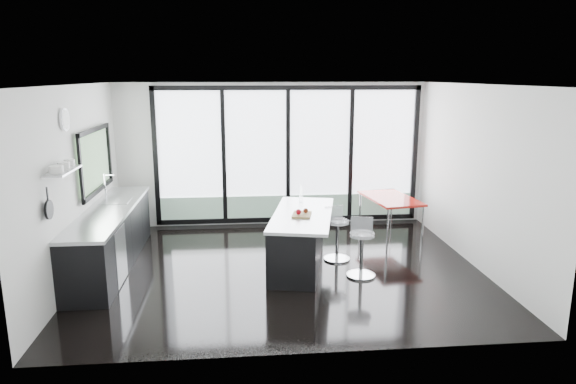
{
  "coord_description": "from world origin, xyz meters",
  "views": [
    {
      "loc": [
        -0.63,
        -7.46,
        2.93
      ],
      "look_at": [
        0.1,
        0.3,
        1.15
      ],
      "focal_mm": 32.0,
      "sensor_mm": 36.0,
      "label": 1
    }
  ],
  "objects": [
    {
      "name": "wall_right",
      "position": [
        3.0,
        0.0,
        1.4
      ],
      "size": [
        0.0,
        5.0,
        2.8
      ],
      "primitive_type": "cube",
      "color": "silver",
      "rests_on": "ground"
    },
    {
      "name": "wall_front",
      "position": [
        0.0,
        -2.5,
        1.4
      ],
      "size": [
        6.0,
        0.0,
        2.8
      ],
      "primitive_type": "cube",
      "color": "silver",
      "rests_on": "ground"
    },
    {
      "name": "island",
      "position": [
        0.24,
        0.15,
        0.43
      ],
      "size": [
        1.29,
        2.22,
        1.11
      ],
      "color": "black",
      "rests_on": "floor"
    },
    {
      "name": "red_table",
      "position": [
        2.12,
        1.54,
        0.36
      ],
      "size": [
        0.98,
        1.46,
        0.72
      ],
      "primitive_type": "cube",
      "rotation": [
        0.0,
        0.0,
        0.16
      ],
      "color": "#A71912",
      "rests_on": "floor"
    },
    {
      "name": "floor",
      "position": [
        0.0,
        0.0,
        0.0
      ],
      "size": [
        6.0,
        5.0,
        0.0
      ],
      "primitive_type": "cube",
      "color": "black",
      "rests_on": "ground"
    },
    {
      "name": "ceiling",
      "position": [
        0.0,
        0.0,
        2.8
      ],
      "size": [
        6.0,
        5.0,
        0.0
      ],
      "primitive_type": "cube",
      "color": "white",
      "rests_on": "wall_back"
    },
    {
      "name": "wall_left",
      "position": [
        -2.97,
        0.27,
        1.56
      ],
      "size": [
        0.26,
        5.0,
        2.8
      ],
      "color": "silver",
      "rests_on": "ground"
    },
    {
      "name": "wall_back",
      "position": [
        0.27,
        2.47,
        1.27
      ],
      "size": [
        6.0,
        0.09,
        2.8
      ],
      "color": "silver",
      "rests_on": "ground"
    },
    {
      "name": "counter_cabinets",
      "position": [
        -2.67,
        0.4,
        0.46
      ],
      "size": [
        0.69,
        3.24,
        1.36
      ],
      "color": "black",
      "rests_on": "floor"
    },
    {
      "name": "bar_stool_far",
      "position": [
        0.9,
        0.31,
        0.33
      ],
      "size": [
        0.52,
        0.52,
        0.67
      ],
      "primitive_type": "cylinder",
      "rotation": [
        0.0,
        0.0,
        0.28
      ],
      "color": "silver",
      "rests_on": "floor"
    },
    {
      "name": "bar_stool_near",
      "position": [
        1.13,
        -0.41,
        0.34
      ],
      "size": [
        0.49,
        0.49,
        0.68
      ],
      "primitive_type": "cylinder",
      "rotation": [
        0.0,
        0.0,
        -0.18
      ],
      "color": "silver",
      "rests_on": "floor"
    }
  ]
}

